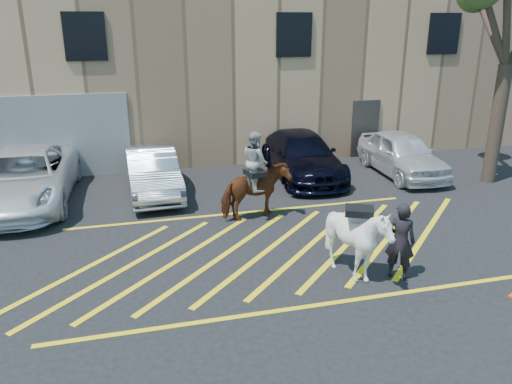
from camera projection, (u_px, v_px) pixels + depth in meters
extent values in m
plane|color=black|center=(264.00, 246.00, 11.91)|extent=(90.00, 90.00, 0.00)
imported|color=white|center=(24.00, 178.00, 14.38)|extent=(2.78, 5.70, 1.56)
imported|color=#9397A0|center=(152.00, 172.00, 15.27)|extent=(1.63, 4.26, 1.39)
imported|color=black|center=(302.00, 155.00, 16.99)|extent=(2.28, 5.11, 1.46)
imported|color=white|center=(402.00, 154.00, 17.18)|extent=(1.88, 4.37, 1.47)
imported|color=black|center=(400.00, 241.00, 10.19)|extent=(0.72, 0.68, 1.65)
cube|color=tan|center=(191.00, 59.00, 21.74)|extent=(32.00, 10.00, 7.00)
cube|color=black|center=(85.00, 36.00, 15.82)|extent=(1.30, 0.08, 1.50)
cube|color=black|center=(294.00, 35.00, 17.48)|extent=(1.30, 0.08, 1.50)
cube|color=black|center=(444.00, 34.00, 18.91)|extent=(1.30, 0.08, 1.50)
cube|color=#38332D|center=(365.00, 129.00, 19.34)|extent=(1.10, 0.08, 2.20)
cube|color=yellow|center=(78.00, 272.00, 10.63)|extent=(4.20, 4.20, 0.01)
cube|color=yellow|center=(128.00, 267.00, 10.88)|extent=(4.20, 4.20, 0.01)
cube|color=yellow|center=(177.00, 261.00, 11.13)|extent=(4.20, 4.20, 0.01)
cube|color=yellow|center=(223.00, 256.00, 11.38)|extent=(4.20, 4.20, 0.01)
cube|color=yellow|center=(267.00, 251.00, 11.63)|extent=(4.20, 4.20, 0.01)
cube|color=yellow|center=(309.00, 246.00, 11.88)|extent=(4.20, 4.20, 0.01)
cube|color=yellow|center=(350.00, 241.00, 12.13)|extent=(4.20, 4.20, 0.01)
cube|color=yellow|center=(389.00, 237.00, 12.38)|extent=(4.20, 4.20, 0.01)
cube|color=yellow|center=(426.00, 232.00, 12.63)|extent=(4.20, 4.20, 0.01)
cube|color=yellow|center=(243.00, 213.00, 13.92)|extent=(9.50, 0.12, 0.01)
cube|color=yellow|center=(303.00, 307.00, 9.35)|extent=(9.50, 0.12, 0.01)
imported|color=#592E15|center=(255.00, 192.00, 13.27)|extent=(1.95, 1.20, 1.54)
imported|color=gray|center=(255.00, 161.00, 12.99)|extent=(0.74, 0.87, 1.56)
cube|color=black|center=(255.00, 173.00, 13.09)|extent=(0.57, 0.65, 0.14)
imported|color=white|center=(357.00, 241.00, 10.17)|extent=(1.87, 1.95, 1.68)
cube|color=black|center=(359.00, 211.00, 9.95)|extent=(0.70, 0.66, 0.14)
cylinder|color=#45362A|center=(496.00, 125.00, 16.04)|extent=(0.44, 0.44, 3.80)
cylinder|color=#4E392F|center=(490.00, 30.00, 15.85)|extent=(0.33, 1.88, 2.34)
cylinder|color=#48372C|center=(495.00, 29.00, 14.93)|extent=(1.40, 0.20, 2.39)
cylinder|color=#463C2A|center=(507.00, 16.00, 14.59)|extent=(1.16, 0.77, 3.11)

